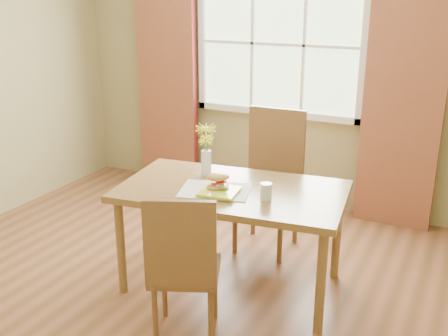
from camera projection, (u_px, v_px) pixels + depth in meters
room at (167, 97)px, 3.21m from camera, size 4.24×3.84×2.74m
window at (278, 44)px, 4.75m from camera, size 1.62×0.06×1.32m
curtain_left at (167, 80)px, 5.29m from camera, size 0.65×0.08×2.20m
curtain_right at (403, 101)px, 4.31m from camera, size 0.65×0.08×2.20m
dining_table at (232, 198)px, 3.50m from camera, size 1.58×1.02×0.72m
chair_near at (183, 263)px, 2.94m from camera, size 0.52×0.52×0.94m
chair_far at (272, 173)px, 4.12m from camera, size 0.47×0.47×1.11m
placemat at (215, 190)px, 3.43m from camera, size 0.52×0.44×0.01m
plate at (219, 192)px, 3.37m from camera, size 0.27×0.27×0.01m
croissant_sandwich at (218, 182)px, 3.38m from camera, size 0.18×0.17×0.11m
water_glass at (266, 192)px, 3.26m from camera, size 0.07×0.07×0.11m
flower_vase at (206, 145)px, 3.65m from camera, size 0.15×0.15×0.37m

